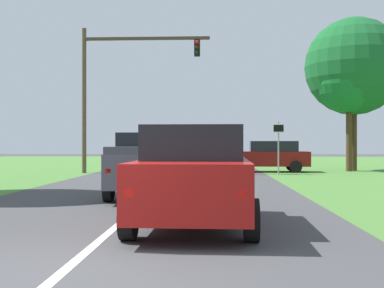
{
  "coord_description": "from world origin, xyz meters",
  "views": [
    {
      "loc": [
        1.9,
        -6.1,
        1.62
      ],
      "look_at": [
        0.94,
        15.87,
        1.61
      ],
      "focal_mm": 45.76,
      "sensor_mm": 36.0,
      "label": 1
    }
  ],
  "objects_px": {
    "extra_tree_1": "(349,78)",
    "pickup_truck_lead": "(149,164)",
    "keep_moving_sign": "(278,141)",
    "traffic_light": "(116,78)",
    "crossing_suv_far": "(270,156)",
    "oak_tree_right": "(354,67)",
    "red_suv_near": "(195,174)"
  },
  "relations": [
    {
      "from": "extra_tree_1",
      "to": "oak_tree_right",
      "type": "bearing_deg",
      "value": 50.38
    },
    {
      "from": "red_suv_near",
      "to": "traffic_light",
      "type": "bearing_deg",
      "value": 106.32
    },
    {
      "from": "pickup_truck_lead",
      "to": "oak_tree_right",
      "type": "bearing_deg",
      "value": 54.65
    },
    {
      "from": "pickup_truck_lead",
      "to": "crossing_suv_far",
      "type": "relative_size",
      "value": 1.2
    },
    {
      "from": "traffic_light",
      "to": "crossing_suv_far",
      "type": "relative_size",
      "value": 1.79
    },
    {
      "from": "extra_tree_1",
      "to": "pickup_truck_lead",
      "type": "bearing_deg",
      "value": -125.19
    },
    {
      "from": "traffic_light",
      "to": "crossing_suv_far",
      "type": "height_order",
      "value": "traffic_light"
    },
    {
      "from": "red_suv_near",
      "to": "oak_tree_right",
      "type": "distance_m",
      "value": 22.52
    },
    {
      "from": "red_suv_near",
      "to": "crossing_suv_far",
      "type": "xyz_separation_m",
      "value": [
        3.65,
        18.75,
        -0.09
      ]
    },
    {
      "from": "keep_moving_sign",
      "to": "oak_tree_right",
      "type": "xyz_separation_m",
      "value": [
        5.0,
        3.82,
        4.48
      ]
    },
    {
      "from": "extra_tree_1",
      "to": "keep_moving_sign",
      "type": "bearing_deg",
      "value": -144.13
    },
    {
      "from": "traffic_light",
      "to": "crossing_suv_far",
      "type": "distance_m",
      "value": 9.83
    },
    {
      "from": "pickup_truck_lead",
      "to": "keep_moving_sign",
      "type": "bearing_deg",
      "value": 63.5
    },
    {
      "from": "traffic_light",
      "to": "extra_tree_1",
      "type": "distance_m",
      "value": 13.61
    },
    {
      "from": "keep_moving_sign",
      "to": "traffic_light",
      "type": "bearing_deg",
      "value": 173.74
    },
    {
      "from": "keep_moving_sign",
      "to": "extra_tree_1",
      "type": "relative_size",
      "value": 0.36
    },
    {
      "from": "pickup_truck_lead",
      "to": "extra_tree_1",
      "type": "relative_size",
      "value": 0.71
    },
    {
      "from": "keep_moving_sign",
      "to": "oak_tree_right",
      "type": "distance_m",
      "value": 7.72
    },
    {
      "from": "red_suv_near",
      "to": "traffic_light",
      "type": "xyz_separation_m",
      "value": [
        -5.04,
        17.22,
        4.23
      ]
    },
    {
      "from": "traffic_light",
      "to": "crossing_suv_far",
      "type": "xyz_separation_m",
      "value": [
        8.7,
        1.52,
        -4.33
      ]
    },
    {
      "from": "red_suv_near",
      "to": "crossing_suv_far",
      "type": "height_order",
      "value": "red_suv_near"
    },
    {
      "from": "oak_tree_right",
      "to": "crossing_suv_far",
      "type": "xyz_separation_m",
      "value": [
        -5.13,
        -1.33,
        -5.32
      ]
    },
    {
      "from": "traffic_light",
      "to": "oak_tree_right",
      "type": "distance_m",
      "value": 14.15
    },
    {
      "from": "traffic_light",
      "to": "crossing_suv_far",
      "type": "bearing_deg",
      "value": 9.93
    },
    {
      "from": "pickup_truck_lead",
      "to": "traffic_light",
      "type": "xyz_separation_m",
      "value": [
        -3.42,
        11.83,
        4.25
      ]
    },
    {
      "from": "pickup_truck_lead",
      "to": "keep_moving_sign",
      "type": "height_order",
      "value": "keep_moving_sign"
    },
    {
      "from": "oak_tree_right",
      "to": "pickup_truck_lead",
      "type": "bearing_deg",
      "value": -125.35
    },
    {
      "from": "red_suv_near",
      "to": "oak_tree_right",
      "type": "relative_size",
      "value": 0.51
    },
    {
      "from": "red_suv_near",
      "to": "keep_moving_sign",
      "type": "distance_m",
      "value": 16.71
    },
    {
      "from": "red_suv_near",
      "to": "keep_moving_sign",
      "type": "height_order",
      "value": "keep_moving_sign"
    },
    {
      "from": "pickup_truck_lead",
      "to": "extra_tree_1",
      "type": "xyz_separation_m",
      "value": [
        9.99,
        14.16,
        4.52
      ]
    },
    {
      "from": "oak_tree_right",
      "to": "extra_tree_1",
      "type": "distance_m",
      "value": 0.98
    }
  ]
}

